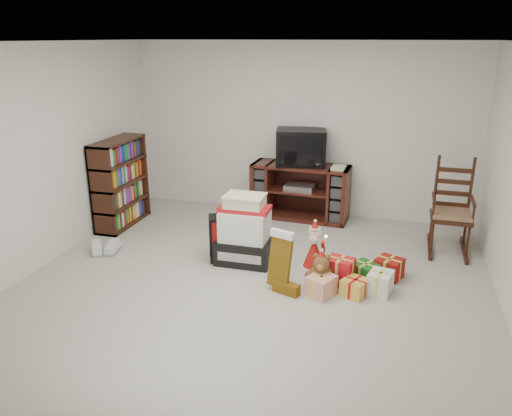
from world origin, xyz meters
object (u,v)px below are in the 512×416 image
at_px(rocking_chair, 450,218).
at_px(gift_cluster, 359,276).
at_px(red_suitcase, 229,238).
at_px(santa_figurine, 314,251).
at_px(mrs_claus_figurine, 233,239).
at_px(bookshelf, 120,184).
at_px(crt_television, 301,147).
at_px(tv_stand, 300,192).
at_px(teddy_bear, 321,273).
at_px(gift_pile, 245,234).
at_px(sneaker_pair, 105,249).

xyz_separation_m(rocking_chair, gift_cluster, (-0.98, -1.35, -0.29)).
xyz_separation_m(red_suitcase, santa_figurine, (1.02, 0.02, -0.05)).
bearing_deg(mrs_claus_figurine, bookshelf, 161.41).
bearing_deg(gift_cluster, crt_television, 117.80).
distance_m(rocking_chair, red_suitcase, 2.76).
xyz_separation_m(tv_stand, teddy_bear, (0.65, -2.10, -0.23)).
bearing_deg(gift_pile, crt_television, 79.48).
xyz_separation_m(bookshelf, mrs_claus_figurine, (1.85, -0.62, -0.37)).
bearing_deg(red_suitcase, gift_cluster, -32.83).
xyz_separation_m(tv_stand, mrs_claus_figurine, (-0.52, -1.58, -0.18)).
distance_m(teddy_bear, crt_television, 2.39).
height_order(bookshelf, rocking_chair, bookshelf).
bearing_deg(sneaker_pair, gift_pile, -16.77).
bearing_deg(teddy_bear, sneaker_pair, 176.41).
bearing_deg(sneaker_pair, santa_figurine, -18.72).
distance_m(mrs_claus_figurine, gift_cluster, 1.60).
relative_size(bookshelf, teddy_bear, 3.12).
bearing_deg(bookshelf, santa_figurine, -13.91).
xyz_separation_m(bookshelf, rocking_chair, (4.39, 0.34, -0.18)).
relative_size(santa_figurine, crt_television, 0.77).
xyz_separation_m(mrs_claus_figurine, sneaker_pair, (-1.56, -0.35, -0.17)).
bearing_deg(crt_television, mrs_claus_figurine, -118.34).
xyz_separation_m(gift_pile, mrs_claus_figurine, (-0.19, 0.11, -0.13)).
height_order(tv_stand, gift_cluster, tv_stand).
distance_m(mrs_claus_figurine, sneaker_pair, 1.60).
bearing_deg(tv_stand, red_suitcase, -104.34).
bearing_deg(crt_television, sneaker_pair, -147.43).
xyz_separation_m(gift_pile, red_suitcase, (-0.21, 0.00, -0.07)).
distance_m(bookshelf, sneaker_pair, 1.15).
relative_size(gift_pile, mrs_claus_figurine, 1.40).
bearing_deg(teddy_bear, bookshelf, 159.23).
xyz_separation_m(rocking_chair, santa_figurine, (-1.52, -1.05, -0.19)).
bearing_deg(teddy_bear, mrs_claus_figurine, 155.88).
bearing_deg(santa_figurine, red_suitcase, -178.80).
xyz_separation_m(red_suitcase, gift_cluster, (1.56, -0.28, -0.16)).
bearing_deg(gift_pile, rocking_chair, 24.30).
xyz_separation_m(teddy_bear, santa_figurine, (-0.15, 0.44, 0.05)).
bearing_deg(tv_stand, gift_pile, -97.76).
xyz_separation_m(red_suitcase, crt_television, (0.52, 1.71, 0.77)).
height_order(rocking_chair, santa_figurine, rocking_chair).
distance_m(tv_stand, sneaker_pair, 2.85).
height_order(bookshelf, sneaker_pair, bookshelf).
distance_m(red_suitcase, mrs_claus_figurine, 0.12).
height_order(red_suitcase, mrs_claus_figurine, red_suitcase).
height_order(red_suitcase, gift_cluster, red_suitcase).
distance_m(red_suitcase, crt_television, 1.95).
relative_size(mrs_claus_figurine, crt_television, 0.75).
xyz_separation_m(rocking_chair, crt_television, (-2.03, 0.64, 0.64)).
relative_size(tv_stand, crt_television, 1.85).
relative_size(bookshelf, red_suitcase, 1.88).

